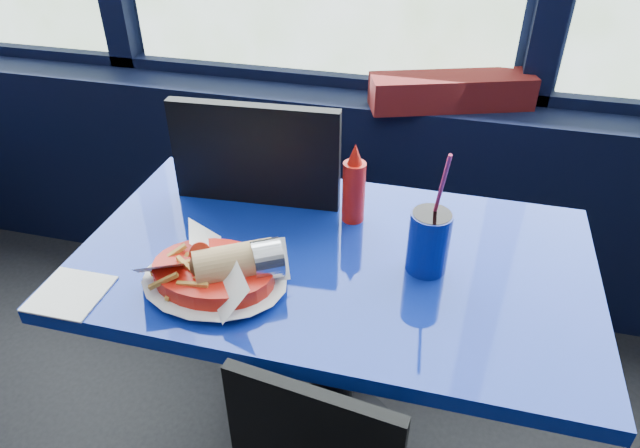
{
  "coord_description": "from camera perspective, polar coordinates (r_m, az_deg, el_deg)",
  "views": [
    {
      "loc": [
        0.53,
        0.96,
        1.57
      ],
      "look_at": [
        0.27,
        1.98,
        0.84
      ],
      "focal_mm": 32.0,
      "sensor_mm": 36.0,
      "label": 1
    }
  ],
  "objects": [
    {
      "name": "soda_cup",
      "position": [
        1.28,
        10.83,
        -1.61
      ],
      "size": [
        0.09,
        0.09,
        0.31
      ],
      "rotation": [
        0.0,
        0.0,
        -0.23
      ],
      "color": "navy",
      "rests_on": "near_table"
    },
    {
      "name": "window_sill",
      "position": [
        2.31,
        -1.01,
        4.03
      ],
      "size": [
        5.0,
        0.26,
        0.8
      ],
      "primitive_type": "cube",
      "color": "black",
      "rests_on": "ground"
    },
    {
      "name": "chair_near_back",
      "position": [
        1.74,
        -4.14,
        0.07
      ],
      "size": [
        0.49,
        0.5,
        1.03
      ],
      "rotation": [
        0.0,
        0.0,
        3.21
      ],
      "color": "black",
      "rests_on": "ground"
    },
    {
      "name": "napkin",
      "position": [
        1.35,
        -23.73,
        -6.37
      ],
      "size": [
        0.15,
        0.15,
        0.0
      ],
      "primitive_type": "cube",
      "rotation": [
        0.0,
        0.0,
        0.01
      ],
      "color": "white",
      "rests_on": "near_table"
    },
    {
      "name": "near_table",
      "position": [
        1.47,
        1.3,
        -8.66
      ],
      "size": [
        1.2,
        0.7,
        0.75
      ],
      "color": "black",
      "rests_on": "ground"
    },
    {
      "name": "ketchup_bottle",
      "position": [
        1.42,
        3.41,
        3.68
      ],
      "size": [
        0.06,
        0.06,
        0.21
      ],
      "color": "red",
      "rests_on": "near_table"
    },
    {
      "name": "food_basket",
      "position": [
        1.26,
        -10.31,
        -4.7
      ],
      "size": [
        0.31,
        0.3,
        0.11
      ],
      "rotation": [
        0.0,
        0.0,
        0.11
      ],
      "color": "red",
      "rests_on": "near_table"
    },
    {
      "name": "planter_box",
      "position": [
        2.01,
        13.01,
        12.8
      ],
      "size": [
        0.56,
        0.31,
        0.11
      ],
      "primitive_type": "cube",
      "rotation": [
        0.0,
        0.0,
        0.34
      ],
      "color": "maroon",
      "rests_on": "window_sill"
    }
  ]
}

